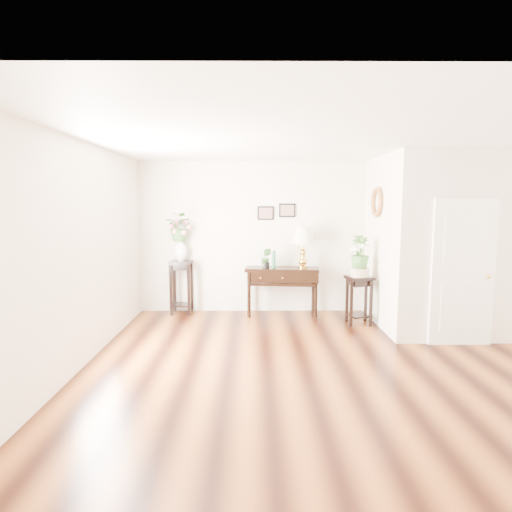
{
  "coord_description": "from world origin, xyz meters",
  "views": [
    {
      "loc": [
        -0.88,
        -5.2,
        2.03
      ],
      "look_at": [
        -0.84,
        1.3,
        1.23
      ],
      "focal_mm": 30.0,
      "sensor_mm": 36.0,
      "label": 1
    }
  ],
  "objects_px": {
    "console_table": "(282,291)",
    "plant_stand_b": "(359,300)",
    "plant_stand_a": "(181,287)",
    "table_lamp": "(303,248)"
  },
  "relations": [
    {
      "from": "table_lamp",
      "to": "plant_stand_a",
      "type": "distance_m",
      "value": 2.34
    },
    {
      "from": "console_table",
      "to": "plant_stand_a",
      "type": "distance_m",
      "value": 1.85
    },
    {
      "from": "plant_stand_a",
      "to": "table_lamp",
      "type": "bearing_deg",
      "value": -3.64
    },
    {
      "from": "table_lamp",
      "to": "plant_stand_b",
      "type": "bearing_deg",
      "value": -33.24
    },
    {
      "from": "console_table",
      "to": "plant_stand_b",
      "type": "height_order",
      "value": "console_table"
    },
    {
      "from": "table_lamp",
      "to": "plant_stand_a",
      "type": "relative_size",
      "value": 0.77
    },
    {
      "from": "console_table",
      "to": "plant_stand_a",
      "type": "relative_size",
      "value": 1.34
    },
    {
      "from": "table_lamp",
      "to": "plant_stand_b",
      "type": "height_order",
      "value": "table_lamp"
    },
    {
      "from": "plant_stand_a",
      "to": "plant_stand_b",
      "type": "relative_size",
      "value": 1.2
    },
    {
      "from": "plant_stand_b",
      "to": "console_table",
      "type": "bearing_deg",
      "value": 155.3
    }
  ]
}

